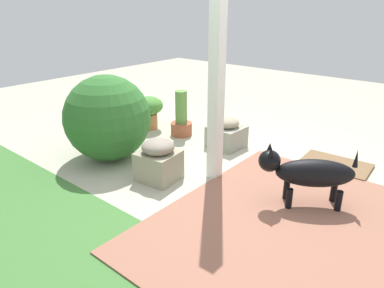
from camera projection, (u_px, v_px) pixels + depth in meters
ground_plane at (227, 183)px, 3.52m from camera, size 12.00×12.00×0.00m
brick_path at (283, 224)px, 2.84m from camera, size 1.80×2.40×0.02m
porch_pillar at (217, 66)px, 3.23m from camera, size 0.12×0.12×2.24m
stone_planter_nearest at (227, 133)px, 4.33m from camera, size 0.40×0.39×0.38m
stone_planter_mid at (159, 160)px, 3.51m from camera, size 0.41×0.40×0.43m
round_shrub at (108, 118)px, 3.90m from camera, size 0.95×0.95×0.95m
terracotta_pot_tall at (181, 120)px, 4.70m from camera, size 0.28×0.28×0.60m
terracotta_pot_broad at (148, 109)px, 4.93m from camera, size 0.42×0.42×0.46m
dog at (308, 172)px, 3.00m from camera, size 0.75×0.59×0.56m
doormat at (335, 165)px, 3.87m from camera, size 0.73×0.49×0.03m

